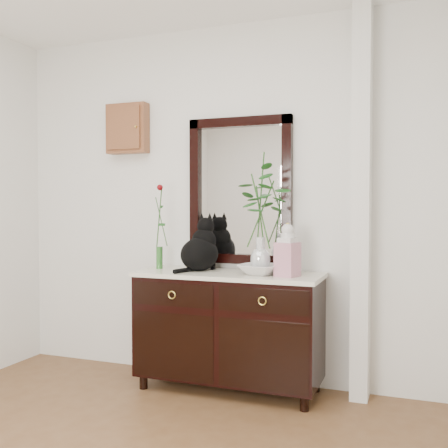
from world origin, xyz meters
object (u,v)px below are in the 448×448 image
at_px(sideboard, 229,325).
at_px(ginger_jar, 288,249).
at_px(lotus_bowl, 260,269).
at_px(cat, 199,243).

height_order(sideboard, ginger_jar, ginger_jar).
xyz_separation_m(sideboard, lotus_bowl, (0.24, -0.03, 0.41)).
bearing_deg(lotus_bowl, cat, 173.06).
relative_size(cat, ginger_jar, 1.09).
bearing_deg(sideboard, lotus_bowl, -6.79).
xyz_separation_m(sideboard, cat, (-0.24, 0.03, 0.58)).
distance_m(sideboard, cat, 0.63).
bearing_deg(lotus_bowl, ginger_jar, -8.73).
xyz_separation_m(sideboard, ginger_jar, (0.44, -0.06, 0.56)).
height_order(lotus_bowl, ginger_jar, ginger_jar).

